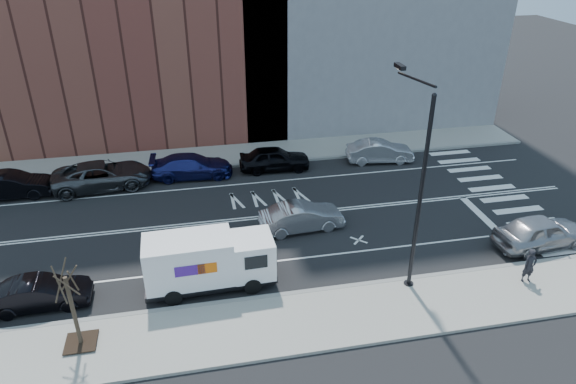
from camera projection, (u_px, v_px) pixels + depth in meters
name	position (u px, v px, depth m)	size (l,w,h in m)	color
ground	(237.00, 220.00, 28.54)	(120.00, 120.00, 0.00)	black
sidewalk_near	(261.00, 327.00, 20.88)	(44.00, 3.60, 0.15)	gray
sidewalk_far	(223.00, 156.00, 36.13)	(44.00, 3.60, 0.15)	gray
curb_near	(255.00, 299.00, 22.44)	(44.00, 0.25, 0.17)	gray
curb_far	(226.00, 166.00, 34.57)	(44.00, 0.25, 0.17)	gray
crosswalk	(498.00, 193.00, 31.32)	(3.00, 14.00, 0.01)	white
road_markings	(237.00, 220.00, 28.54)	(40.00, 8.60, 0.01)	white
streetlight	(417.00, 182.00, 21.39)	(0.44, 4.02, 9.34)	black
street_tree	(75.00, 318.00, 19.37)	(1.20, 1.20, 3.75)	black
fedex_van	(208.00, 261.00, 22.72)	(5.83, 2.19, 2.64)	black
far_parked_b	(11.00, 185.00, 30.59)	(1.63, 4.69, 1.54)	black
far_parked_c	(102.00, 175.00, 31.67)	(2.72, 5.90, 1.64)	#424549
far_parked_d	(192.00, 166.00, 33.03)	(2.11, 5.18, 1.50)	navy
far_parked_e	(275.00, 159.00, 33.97)	(1.87, 4.65, 1.58)	black
far_parked_f	(380.00, 151.00, 35.15)	(1.57, 4.51, 1.49)	silver
driving_sedan	(302.00, 217.00, 27.37)	(1.56, 4.48, 1.48)	#A0A0A5
near_parked_rear_a	(40.00, 293.00, 21.83)	(1.44, 4.13, 1.36)	black
near_parked_front	(541.00, 232.00, 25.87)	(1.98, 4.92, 1.68)	#A4A3A8
pedestrian	(529.00, 266.00, 23.08)	(0.61, 0.40, 1.66)	black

